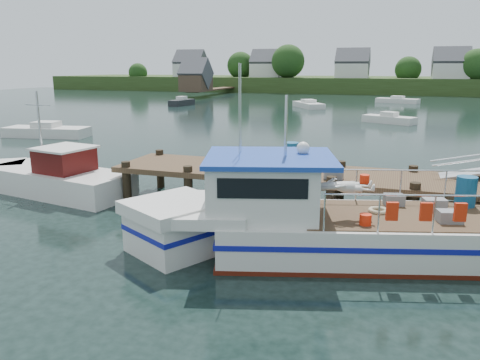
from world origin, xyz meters
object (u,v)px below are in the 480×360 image
(work_boat, at_px, (52,177))
(moored_d, at_px, (308,105))
(moored_rowboat, at_px, (257,164))
(moored_far, at_px, (398,100))
(lobster_boat, at_px, (310,222))
(moored_e, at_px, (182,102))
(moored_a, at_px, (47,131))
(moored_b, at_px, (389,119))

(work_boat, height_order, moored_d, work_boat)
(moored_rowboat, relative_size, moored_far, 0.70)
(lobster_boat, height_order, moored_e, lobster_boat)
(lobster_boat, relative_size, moored_far, 1.73)
(work_boat, relative_size, moored_a, 1.23)
(moored_b, distance_m, moored_e, 28.91)
(moored_rowboat, height_order, moored_a, moored_rowboat)
(moored_a, bearing_deg, moored_e, 106.20)
(moored_d, bearing_deg, moored_e, -175.01)
(moored_a, bearing_deg, work_boat, -38.30)
(moored_far, distance_m, moored_e, 30.16)
(moored_far, relative_size, moored_b, 1.25)
(moored_d, xyz_separation_m, moored_e, (-16.40, -1.96, 0.06))
(moored_far, relative_size, moored_e, 1.36)
(moored_far, bearing_deg, moored_d, -129.58)
(lobster_boat, distance_m, moored_b, 32.41)
(work_boat, distance_m, moored_rowboat, 9.13)
(lobster_boat, bearing_deg, moored_d, 84.49)
(lobster_boat, xyz_separation_m, moored_far, (1.81, 58.13, -0.56))
(moored_d, bearing_deg, moored_rowboat, -85.05)
(moored_d, bearing_deg, moored_b, -56.41)
(moored_b, bearing_deg, lobster_boat, -101.50)
(moored_d, distance_m, moored_e, 16.51)
(lobster_boat, height_order, moored_a, lobster_boat)
(lobster_boat, bearing_deg, work_boat, 148.58)
(moored_far, distance_m, moored_d, 15.76)
(work_boat, bearing_deg, moored_far, 86.67)
(moored_rowboat, bearing_deg, moored_a, 163.16)
(work_boat, height_order, moored_far, work_boat)
(moored_far, distance_m, moored_b, 25.76)
(work_boat, bearing_deg, moored_e, 118.49)
(moored_e, bearing_deg, lobster_boat, -64.19)
(work_boat, xyz_separation_m, moored_b, (12.36, 29.34, -0.26))
(moored_far, height_order, moored_d, moored_d)
(lobster_boat, xyz_separation_m, work_boat, (-11.07, 3.04, -0.28))
(work_boat, relative_size, moored_far, 1.27)
(moored_a, distance_m, moored_d, 33.49)
(lobster_boat, relative_size, moored_e, 2.36)
(lobster_boat, xyz_separation_m, moored_rowboat, (-4.19, 9.03, -0.49))
(moored_d, bearing_deg, moored_far, 46.70)
(moored_d, bearing_deg, lobster_boat, -81.29)
(moored_far, bearing_deg, moored_rowboat, -95.08)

